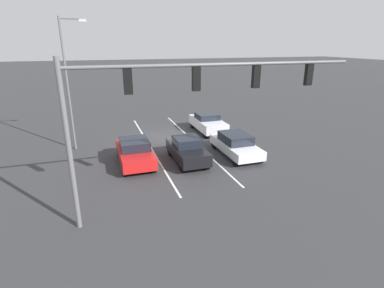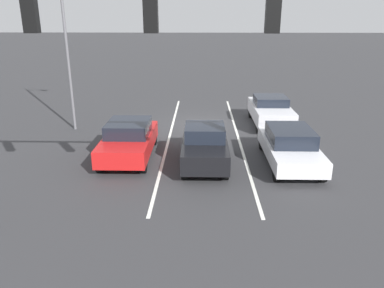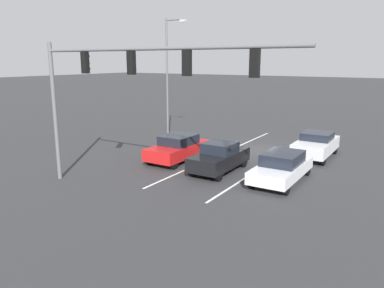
{
  "view_description": "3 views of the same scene",
  "coord_description": "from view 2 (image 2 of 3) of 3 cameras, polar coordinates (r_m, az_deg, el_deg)",
  "views": [
    {
      "loc": [
        5.29,
        22.7,
        7.19
      ],
      "look_at": [
        -0.13,
        6.34,
        1.36
      ],
      "focal_mm": 28.0,
      "sensor_mm": 36.0,
      "label": 1
    },
    {
      "loc": [
        0.17,
        19.95,
        5.72
      ],
      "look_at": [
        0.49,
        6.24,
        1.01
      ],
      "focal_mm": 35.0,
      "sensor_mm": 36.0,
      "label": 2
    },
    {
      "loc": [
        -9.12,
        23.15,
        5.92
      ],
      "look_at": [
        0.98,
        6.98,
        1.65
      ],
      "focal_mm": 35.0,
      "sensor_mm": 36.0,
      "label": 3
    }
  ],
  "objects": [
    {
      "name": "car_black_midlane_front",
      "position": [
        15.01,
        1.95,
        -0.17
      ],
      "size": [
        1.77,
        4.14,
        1.61
      ],
      "color": "black",
      "rests_on": "ground_plane"
    },
    {
      "name": "ground_plane",
      "position": [
        20.75,
        1.76,
        2.95
      ],
      "size": [
        240.0,
        240.0,
        0.0
      ],
      "primitive_type": "plane",
      "color": "#333335"
    },
    {
      "name": "lane_stripe_center_divider",
      "position": [
        18.81,
        -3.43,
        1.24
      ],
      "size": [
        0.12,
        16.18,
        0.01
      ],
      "primitive_type": "cube",
      "color": "silver",
      "rests_on": "ground_plane"
    },
    {
      "name": "car_white_leftlane_front",
      "position": [
        15.57,
        14.67,
        -0.25
      ],
      "size": [
        1.9,
        4.62,
        1.48
      ],
      "color": "silver",
      "rests_on": "ground_plane"
    },
    {
      "name": "street_lamp_right_shoulder",
      "position": [
        20.06,
        -18.34,
        15.95
      ],
      "size": [
        1.69,
        0.24,
        8.79
      ],
      "color": "slate",
      "rests_on": "ground_plane"
    },
    {
      "name": "car_silver_leftlane_second",
      "position": [
        21.02,
        11.86,
        5.05
      ],
      "size": [
        1.94,
        4.43,
        1.56
      ],
      "color": "silver",
      "rests_on": "ground_plane"
    },
    {
      "name": "car_red_rightlane_front",
      "position": [
        15.97,
        -9.59,
        0.71
      ],
      "size": [
        1.94,
        4.42,
        1.55
      ],
      "color": "red",
      "rests_on": "ground_plane"
    },
    {
      "name": "lane_stripe_left_divider",
      "position": [
        18.84,
        7.01,
        1.16
      ],
      "size": [
        0.12,
        16.18,
        0.01
      ],
      "primitive_type": "cube",
      "color": "silver",
      "rests_on": "ground_plane"
    },
    {
      "name": "traffic_signal_gantry",
      "position": [
        8.98,
        -10.65,
        15.47
      ],
      "size": [
        12.53,
        0.37,
        6.77
      ],
      "color": "slate",
      "rests_on": "ground_plane"
    }
  ]
}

